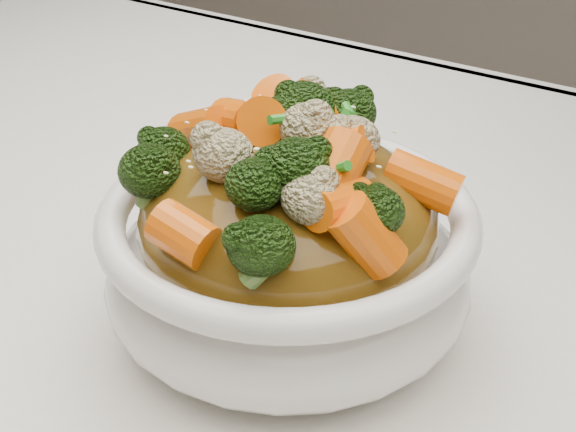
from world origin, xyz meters
The scene contains 8 objects.
tablecloth centered at (0.00, 0.00, 0.73)m, with size 1.20×0.80×0.04m, color white.
bowl centered at (0.06, -0.03, 0.79)m, with size 0.20×0.20×0.08m, color white, non-canonical shape.
sauce_base centered at (0.06, -0.03, 0.82)m, with size 0.16×0.16×0.09m, color #5A3D0F.
carrots centered at (0.06, -0.03, 0.88)m, with size 0.16×0.16×0.05m, color #EB6107, non-canonical shape.
broccoli centered at (0.06, -0.03, 0.87)m, with size 0.16×0.16×0.04m, color black, non-canonical shape.
cauliflower centered at (0.06, -0.03, 0.87)m, with size 0.16×0.16×0.03m, color tan, non-canonical shape.
scallions centered at (0.06, -0.03, 0.88)m, with size 0.12×0.12×0.02m, color #21781B, non-canonical shape.
sesame_seeds centered at (0.06, -0.03, 0.88)m, with size 0.14×0.14×0.01m, color #F7EAAF, non-canonical shape.
Camera 1 is at (0.26, -0.33, 1.04)m, focal length 50.00 mm.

